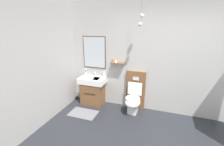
# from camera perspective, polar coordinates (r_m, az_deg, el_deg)

# --- Properties ---
(wall_back) EXTENTS (5.10, 0.47, 2.78)m
(wall_back) POSITION_cam_1_polar(r_m,az_deg,el_deg) (3.82, 19.42, 5.64)
(wall_back) COLOR #B7B5B2
(wall_back) RESTS_ON ground
(wall_left) EXTENTS (0.12, 3.85, 2.78)m
(wall_left) POSITION_cam_1_polar(r_m,az_deg,el_deg) (3.16, -32.18, 1.60)
(wall_left) COLOR #B7B5B2
(wall_left) RESTS_ON ground
(bath_mat) EXTENTS (0.68, 0.44, 0.01)m
(bath_mat) POSITION_cam_1_polar(r_m,az_deg,el_deg) (4.03, -10.48, -14.35)
(bath_mat) COLOR slate
(bath_mat) RESTS_ON ground
(vanity_sink_left) EXTENTS (0.68, 0.44, 0.75)m
(vanity_sink_left) POSITION_cam_1_polar(r_m,az_deg,el_deg) (4.29, -7.04, -6.21)
(vanity_sink_left) COLOR brown
(vanity_sink_left) RESTS_ON ground
(tap_on_left_sink) EXTENTS (0.03, 0.13, 0.11)m
(tap_on_left_sink) POSITION_cam_1_polar(r_m,az_deg,el_deg) (4.27, -6.36, -0.17)
(tap_on_left_sink) COLOR silver
(tap_on_left_sink) RESTS_ON vanity_sink_left
(toilet) EXTENTS (0.48, 0.63, 1.00)m
(toilet) POSITION_cam_1_polar(r_m,az_deg,el_deg) (3.95, 8.08, -8.76)
(toilet) COLOR brown
(toilet) RESTS_ON ground
(toothbrush_cup) EXTENTS (0.07, 0.07, 0.20)m
(toothbrush_cup) POSITION_cam_1_polar(r_m,az_deg,el_deg) (4.38, -9.53, -0.05)
(toothbrush_cup) COLOR silver
(toothbrush_cup) RESTS_ON vanity_sink_left
(soap_dispenser) EXTENTS (0.06, 0.06, 0.20)m
(soap_dispenser) POSITION_cam_1_polar(r_m,az_deg,el_deg) (4.16, -2.98, -0.38)
(soap_dispenser) COLOR white
(soap_dispenser) RESTS_ON vanity_sink_left
(folded_hand_towel) EXTENTS (0.22, 0.16, 0.04)m
(folded_hand_towel) POSITION_cam_1_polar(r_m,az_deg,el_deg) (4.07, -8.48, -1.87)
(folded_hand_towel) COLOR white
(folded_hand_towel) RESTS_ON vanity_sink_left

